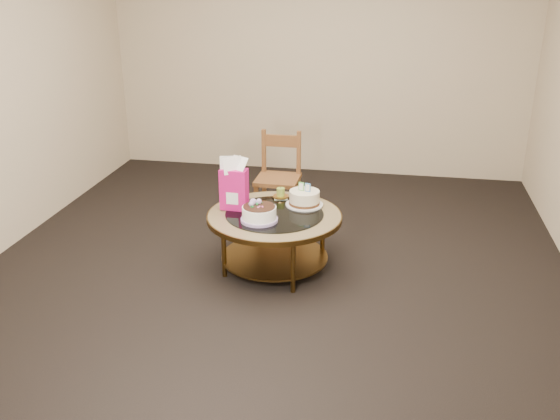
% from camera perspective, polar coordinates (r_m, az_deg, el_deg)
% --- Properties ---
extents(ground, '(5.00, 5.00, 0.00)m').
position_cam_1_polar(ground, '(4.87, -0.49, -5.31)').
color(ground, black).
rests_on(ground, ground).
extents(room_walls, '(4.52, 5.02, 2.61)m').
position_cam_1_polar(room_walls, '(4.39, -0.56, 12.93)').
color(room_walls, '#BAA98C').
rests_on(room_walls, ground).
extents(coffee_table, '(1.02, 1.02, 0.46)m').
position_cam_1_polar(coffee_table, '(4.71, -0.51, -1.21)').
color(coffee_table, '#513817').
rests_on(coffee_table, ground).
extents(decorated_cake, '(0.27, 0.27, 0.16)m').
position_cam_1_polar(decorated_cake, '(4.53, -1.93, -0.39)').
color(decorated_cake, '#A78AC4').
rests_on(decorated_cake, coffee_table).
extents(cream_cake, '(0.29, 0.29, 0.18)m').
position_cam_1_polar(cream_cake, '(4.82, 2.24, 1.07)').
color(cream_cake, silver).
rests_on(cream_cake, coffee_table).
extents(gift_bag, '(0.21, 0.16, 0.41)m').
position_cam_1_polar(gift_bag, '(4.71, -4.23, 2.42)').
color(gift_bag, '#C21267').
rests_on(gift_bag, coffee_table).
extents(pillar_candle, '(0.13, 0.13, 0.10)m').
position_cam_1_polar(pillar_candle, '(4.97, 0.06, 1.42)').
color(pillar_candle, '#C7BC52').
rests_on(pillar_candle, coffee_table).
extents(dining_chair, '(0.38, 0.38, 0.81)m').
position_cam_1_polar(dining_chair, '(5.61, -0.14, 3.02)').
color(dining_chair, brown).
rests_on(dining_chair, ground).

